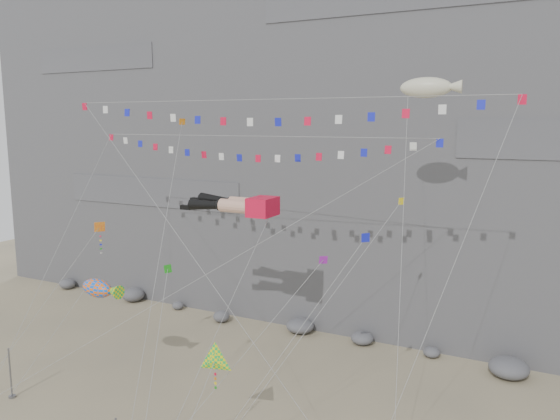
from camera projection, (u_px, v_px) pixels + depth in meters
ground at (192, 420)px, 35.61m from camera, size 120.00×120.00×0.00m
cliff at (358, 70)px, 59.87m from camera, size 80.00×28.00×50.00m
talus_boulders at (300, 326)px, 50.51m from camera, size 60.00×3.00×1.20m
anchor_pole_left at (10, 373)px, 38.30m from camera, size 0.12×0.12×3.68m
legs_kite at (238, 205)px, 39.67m from camera, size 7.90×17.06×20.69m
flag_banner_upper at (248, 136)px, 41.22m from camera, size 28.54×14.57×26.44m
flag_banner_lower at (264, 100)px, 35.83m from camera, size 31.18×7.98×23.99m
harlequin_kite at (99, 228)px, 39.21m from camera, size 7.27×7.00×14.73m
fish_windsock at (97, 288)px, 38.83m from camera, size 6.83×5.16×9.84m
delta_kite at (215, 361)px, 31.84m from camera, size 2.28×6.57×8.12m
blimp_windsock at (426, 88)px, 35.83m from camera, size 4.34×12.73×24.57m
small_kite_a at (181, 130)px, 40.25m from camera, size 5.48×13.43×23.66m
small_kite_b at (321, 262)px, 35.81m from camera, size 6.78×11.10×15.83m
small_kite_c at (167, 271)px, 36.14m from camera, size 3.90×7.89×12.46m
small_kite_d at (397, 208)px, 35.77m from camera, size 7.69×15.17×21.46m
small_kite_e at (362, 242)px, 30.30m from camera, size 7.95×7.44×16.28m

